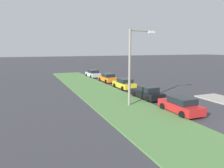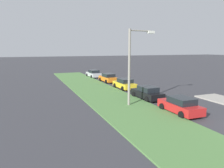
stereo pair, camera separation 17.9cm
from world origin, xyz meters
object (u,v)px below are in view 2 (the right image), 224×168
(parked_car_red, at_px, (180,105))
(parked_car_black, at_px, (147,93))
(streetlight, at_px, (132,62))
(parked_car_orange, at_px, (108,78))
(parked_car_yellow, at_px, (125,84))
(parked_car_silver, at_px, (94,74))

(parked_car_red, xyz_separation_m, parked_car_black, (5.74, -0.11, 0.00))
(parked_car_red, distance_m, streetlight, 6.00)
(parked_car_black, bearing_deg, streetlight, 120.53)
(parked_car_orange, relative_size, streetlight, 0.58)
(parked_car_yellow, relative_size, parked_car_orange, 0.99)
(parked_car_silver, xyz_separation_m, streetlight, (-21.90, 2.73, 3.67))
(parked_car_orange, bearing_deg, streetlight, 165.25)
(parked_car_red, height_order, parked_car_orange, same)
(parked_car_red, xyz_separation_m, parked_car_silver, (25.75, 0.06, 0.00))
(parked_car_red, distance_m, parked_car_black, 5.74)
(parked_car_yellow, relative_size, parked_car_silver, 0.98)
(parked_car_black, distance_m, parked_car_orange, 13.23)
(parked_car_red, relative_size, parked_car_yellow, 1.00)
(streetlight, bearing_deg, parked_car_yellow, -20.65)
(parked_car_black, distance_m, parked_car_silver, 20.01)
(parked_car_black, relative_size, parked_car_orange, 1.00)
(parked_car_yellow, distance_m, parked_car_orange, 6.68)
(parked_car_orange, height_order, parked_car_silver, same)
(parked_car_orange, distance_m, streetlight, 15.89)
(parked_car_black, bearing_deg, parked_car_yellow, -5.13)
(parked_car_black, height_order, parked_car_silver, same)
(parked_car_red, height_order, parked_car_yellow, same)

